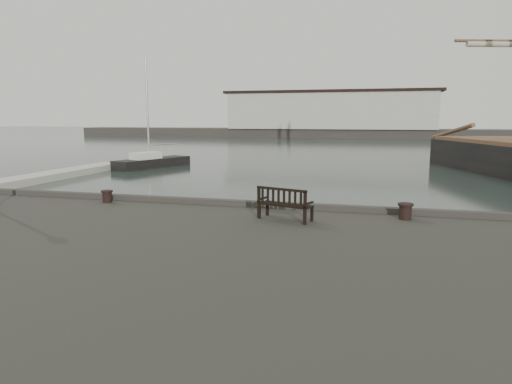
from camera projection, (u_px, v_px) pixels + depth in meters
ground at (280, 253)px, 14.99m from camera, size 400.00×400.00×0.00m
pontoon at (10, 183)px, 29.58m from camera, size 2.00×24.00×0.50m
breakwater at (345, 119)px, 103.20m from camera, size 140.00×9.50×12.20m
bench at (285, 210)px, 12.81m from camera, size 1.66×1.00×0.90m
bollard_left at (107, 196)px, 15.52m from camera, size 0.51×0.51×0.41m
bollard_right at (405, 211)px, 12.91m from camera, size 0.51×0.51×0.46m
yacht_d at (153, 165)px, 41.42m from camera, size 4.55×7.95×9.96m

